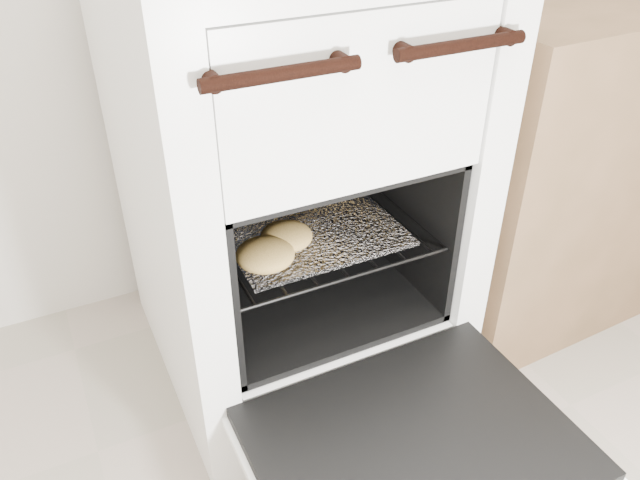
% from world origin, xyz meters
% --- Properties ---
extents(stove, '(0.63, 0.70, 0.96)m').
position_xyz_m(stove, '(0.17, 1.15, 0.47)').
color(stove, white).
rests_on(stove, ground).
extents(oven_door, '(0.56, 0.44, 0.04)m').
position_xyz_m(oven_door, '(0.17, 0.62, 0.21)').
color(oven_door, black).
rests_on(oven_door, stove).
extents(oven_rack, '(0.46, 0.44, 0.01)m').
position_xyz_m(oven_rack, '(0.17, 1.08, 0.41)').
color(oven_rack, black).
rests_on(oven_rack, stove).
extents(foil_sheet, '(0.36, 0.31, 0.01)m').
position_xyz_m(foil_sheet, '(0.17, 1.06, 0.41)').
color(foil_sheet, white).
rests_on(foil_sheet, oven_rack).
extents(baked_rolls, '(0.33, 0.36, 0.05)m').
position_xyz_m(baked_rolls, '(0.14, 1.07, 0.44)').
color(baked_rolls, '#DDAE58').
rests_on(baked_rolls, foil_sheet).
extents(counter, '(0.82, 0.57, 0.80)m').
position_xyz_m(counter, '(0.92, 1.11, 0.40)').
color(counter, brown).
rests_on(counter, ground).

